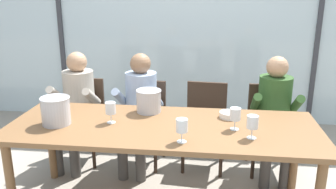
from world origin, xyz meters
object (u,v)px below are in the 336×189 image
(person_beige_jumper, at_px, (76,102))
(wine_glass_by_left_taster, at_px, (182,127))
(ice_bucket_primary, at_px, (149,101))
(tasting_bowl, at_px, (229,115))
(chair_near_curtain, at_px, (83,113))
(chair_center, at_px, (205,118))
(person_pale_blue_shirt, at_px, (139,104))
(person_olive_shirt, at_px, (275,109))
(wine_glass_center_pour, at_px, (111,109))
(chair_right_of_center, at_px, (269,121))
(wine_glass_near_bucket, at_px, (235,115))
(chair_left_of_center, at_px, (144,116))
(wine_glass_by_right_taster, at_px, (253,123))
(ice_bucket_secondary, at_px, (56,110))
(dining_table, at_px, (163,133))

(person_beige_jumper, bearing_deg, wine_glass_by_left_taster, -38.04)
(ice_bucket_primary, xyz_separation_m, tasting_bowl, (0.70, -0.07, -0.08))
(chair_near_curtain, relative_size, chair_center, 1.00)
(person_pale_blue_shirt, xyz_separation_m, person_olive_shirt, (1.34, -0.00, 0.00))
(chair_near_curtain, xyz_separation_m, chair_center, (1.33, -0.01, 0.00))
(wine_glass_center_pour, bearing_deg, chair_right_of_center, 31.72)
(wine_glass_by_left_taster, bearing_deg, person_pale_blue_shirt, 116.42)
(person_beige_jumper, height_order, wine_glass_near_bucket, person_beige_jumper)
(chair_right_of_center, height_order, wine_glass_center_pour, wine_glass_center_pour)
(chair_near_curtain, xyz_separation_m, person_olive_shirt, (2.00, -0.14, 0.17))
(chair_left_of_center, bearing_deg, wine_glass_by_right_taster, -41.22)
(ice_bucket_primary, height_order, wine_glass_by_left_taster, ice_bucket_primary)
(ice_bucket_primary, height_order, wine_glass_by_right_taster, ice_bucket_primary)
(person_olive_shirt, bearing_deg, chair_left_of_center, 175.82)
(person_pale_blue_shirt, bearing_deg, chair_center, 15.35)
(person_olive_shirt, bearing_deg, wine_glass_by_left_taster, -126.78)
(ice_bucket_primary, bearing_deg, ice_bucket_secondary, -151.02)
(chair_near_curtain, relative_size, chair_right_of_center, 1.00)
(tasting_bowl, xyz_separation_m, wine_glass_by_left_taster, (-0.36, -0.54, 0.09))
(chair_center, bearing_deg, chair_near_curtain, -175.76)
(person_beige_jumper, height_order, wine_glass_center_pour, person_beige_jumper)
(person_beige_jumper, height_order, person_pale_blue_shirt, same)
(person_beige_jumper, distance_m, wine_glass_center_pour, 0.96)
(person_beige_jumper, bearing_deg, chair_center, 9.03)
(chair_near_curtain, bearing_deg, wine_glass_center_pour, -57.34)
(wine_glass_by_left_taster, relative_size, wine_glass_near_bucket, 1.00)
(dining_table, relative_size, ice_bucket_secondary, 10.63)
(person_beige_jumper, xyz_separation_m, wine_glass_near_bucket, (1.57, -0.76, 0.20))
(dining_table, xyz_separation_m, wine_glass_center_pour, (-0.42, -0.00, 0.19))
(ice_bucket_primary, distance_m, wine_glass_near_bucket, 0.80)
(ice_bucket_secondary, bearing_deg, person_beige_jumper, 100.72)
(person_pale_blue_shirt, bearing_deg, dining_table, -61.05)
(chair_right_of_center, height_order, ice_bucket_primary, ice_bucket_primary)
(person_beige_jumper, xyz_separation_m, person_olive_shirt, (2.01, -0.00, 0.00))
(ice_bucket_secondary, distance_m, wine_glass_center_pour, 0.43)
(wine_glass_by_left_taster, bearing_deg, dining_table, 120.06)
(chair_left_of_center, distance_m, ice_bucket_secondary, 1.15)
(person_pale_blue_shirt, height_order, tasting_bowl, person_pale_blue_shirt)
(chair_right_of_center, distance_m, person_olive_shirt, 0.22)
(chair_near_curtain, xyz_separation_m, ice_bucket_primary, (0.83, -0.58, 0.36))
(person_olive_shirt, bearing_deg, chair_right_of_center, 99.36)
(chair_center, height_order, wine_glass_by_left_taster, wine_glass_by_left_taster)
(dining_table, height_order, wine_glass_center_pour, wine_glass_center_pour)
(person_beige_jumper, xyz_separation_m, person_pale_blue_shirt, (0.67, 0.00, 0.00))
(chair_center, bearing_deg, wine_glass_center_pour, -126.44)
(dining_table, bearing_deg, ice_bucket_secondary, -174.54)
(wine_glass_near_bucket, height_order, wine_glass_center_pour, same)
(ice_bucket_primary, relative_size, wine_glass_center_pour, 1.28)
(person_beige_jumper, bearing_deg, tasting_bowl, -14.75)
(ice_bucket_secondary, distance_m, tasting_bowl, 1.42)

